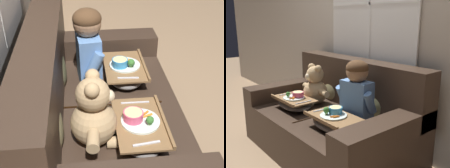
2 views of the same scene
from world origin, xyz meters
TOP-DOWN VIEW (x-y plane):
  - ground_plane at (0.00, 0.00)m, footprint 14.00×14.00m
  - couch at (0.00, 0.07)m, footprint 1.70×0.97m
  - throw_pillow_behind_child at (0.32, 0.31)m, footprint 0.34×0.16m
  - throw_pillow_behind_teddy at (-0.32, 0.31)m, footprint 0.31×0.15m
  - child_figure at (0.32, 0.09)m, footprint 0.40×0.20m
  - teddy_bear at (-0.32, 0.08)m, footprint 0.46×0.32m
  - lap_tray_child at (0.31, -0.17)m, footprint 0.45×0.29m
  - lap_tray_teddy at (-0.31, -0.17)m, footprint 0.45×0.28m

SIDE VIEW (x-z plane):
  - ground_plane at x=0.00m, z-range 0.00..0.00m
  - couch at x=0.00m, z-range -0.13..0.76m
  - lap_tray_teddy at x=-0.31m, z-range 0.38..0.56m
  - lap_tray_child at x=0.31m, z-range 0.38..0.56m
  - throw_pillow_behind_child at x=0.32m, z-range 0.39..0.74m
  - throw_pillow_behind_teddy at x=-0.32m, z-range 0.40..0.73m
  - teddy_bear at x=-0.32m, z-range 0.37..0.80m
  - child_figure at x=0.32m, z-range 0.43..0.98m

